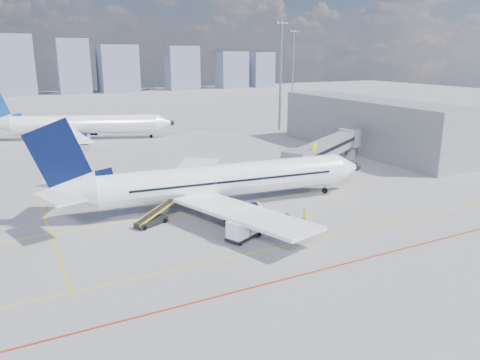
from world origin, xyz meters
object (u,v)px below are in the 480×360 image
object	(u,v)px
cargo_dolly	(244,228)
ramp_worker	(305,216)
baggage_tug	(288,223)
belt_loader	(152,220)
main_aircraft	(213,182)
second_aircraft	(78,125)

from	to	relation	value
cargo_dolly	ramp_worker	world-z (taller)	cargo_dolly
baggage_tug	ramp_worker	bearing A→B (deg)	15.56
cargo_dolly	belt_loader	size ratio (longest dim) A/B	0.82
main_aircraft	second_aircraft	xyz separation A→B (m)	(-6.92, 56.64, 0.00)
second_aircraft	cargo_dolly	distance (m)	67.78
second_aircraft	baggage_tug	bearing A→B (deg)	-60.21
cargo_dolly	main_aircraft	bearing A→B (deg)	57.59
baggage_tug	belt_loader	xyz separation A→B (m)	(-12.56, 8.29, -0.25)
main_aircraft	ramp_worker	xyz separation A→B (m)	(6.54, -10.12, -2.31)
main_aircraft	second_aircraft	world-z (taller)	main_aircraft
baggage_tug	cargo_dolly	bearing A→B (deg)	179.59
main_aircraft	cargo_dolly	bearing A→B (deg)	-91.99
main_aircraft	baggage_tug	bearing A→B (deg)	-64.55
baggage_tug	belt_loader	world-z (taller)	belt_loader
second_aircraft	ramp_worker	xyz separation A→B (m)	(13.45, -66.76, -2.31)
cargo_dolly	belt_loader	bearing A→B (deg)	106.68
main_aircraft	belt_loader	xyz separation A→B (m)	(-8.75, -2.61, -2.64)
main_aircraft	cargo_dolly	world-z (taller)	main_aircraft
baggage_tug	belt_loader	bearing A→B (deg)	146.18
cargo_dolly	belt_loader	world-z (taller)	cargo_dolly
second_aircraft	baggage_tug	world-z (taller)	second_aircraft
baggage_tug	cargo_dolly	size ratio (longest dim) A/B	0.56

